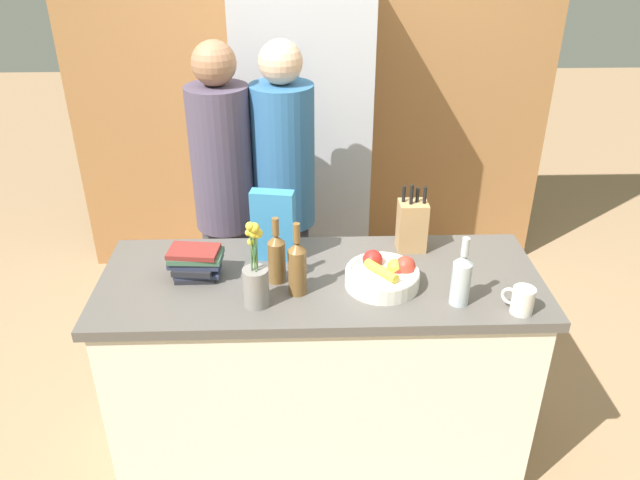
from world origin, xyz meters
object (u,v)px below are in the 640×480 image
Objects in this scene: bottle_vinegar at (461,278)px; person_in_blue at (284,193)px; coffee_mug at (522,300)px; refrigerator at (303,146)px; book_stack at (196,262)px; person_at_sink at (225,195)px; bottle_wine at (297,266)px; cereal_box at (273,226)px; knife_block at (412,225)px; fruit_bowl at (384,274)px; bottle_oil at (277,257)px; flower_vase at (256,279)px.

person_in_blue reaches higher than bottle_vinegar.
refrigerator is at bearing 115.47° from coffee_mug.
refrigerator is 7.02× the size of bottle_vinegar.
refrigerator is 17.39× the size of coffee_mug.
person_at_sink is (0.05, 0.61, -0.00)m from book_stack.
person_at_sink is at bearing 114.87° from bottle_wine.
refrigerator is 6.49× the size of bottle_wine.
cereal_box is 1.41× the size of book_stack.
person_in_blue is (-0.53, 0.45, -0.05)m from knife_block.
fruit_bowl is 0.95× the size of knife_block.
refrigerator reaches higher than bottle_oil.
refrigerator is 1.52m from flower_vase.
bottle_vinegar is (-0.21, 0.06, 0.06)m from coffee_mug.
fruit_bowl is 0.50m from coffee_mug.
knife_block reaches higher than fruit_bowl.
coffee_mug is (0.93, -0.08, -0.06)m from flower_vase.
bottle_oil is (-0.11, -1.35, 0.06)m from refrigerator.
cereal_box is at bearing -173.66° from knife_block.
bottle_vinegar is at bearing -70.16° from refrigerator.
fruit_bowl is 0.95× the size of cereal_box.
flower_vase reaches higher than bottle_vinegar.
bottle_oil is at bearing -7.48° from book_stack.
fruit_bowl is 0.17× the size of person_in_blue.
refrigerator reaches higher than person_at_sink.
refrigerator is 1.42m from fruit_bowl.
cereal_box is (-0.13, -1.18, 0.10)m from refrigerator.
knife_block is at bearing 12.58° from book_stack.
book_stack is at bearing 173.59° from fruit_bowl.
coffee_mug is at bearing -22.83° from fruit_bowl.
bottle_vinegar reaches higher than fruit_bowl.
person_at_sink is (-0.67, 0.69, 0.02)m from fruit_bowl.
person_at_sink is (-1.13, 0.89, 0.01)m from coffee_mug.
book_stack is at bearing -108.03° from refrigerator.
knife_block reaches higher than book_stack.
knife_block is 0.60m from bottle_oil.
person_at_sink reaches higher than coffee_mug.
flower_vase is 1.27× the size of bottle_oil.
person_in_blue is (0.28, 0.03, -0.01)m from person_at_sink.
person_in_blue is at bearing 139.73° from knife_block.
bottle_vinegar is at bearing -14.49° from bottle_oil.
bottle_oil is (-0.55, -0.23, -0.00)m from knife_block.
bottle_oil is at bearing 66.04° from flower_vase.
bottle_vinegar is at bearing -8.41° from bottle_wine.
knife_block is 0.88m from book_stack.
bottle_vinegar is (0.26, -0.13, 0.06)m from fruit_bowl.
flower_vase is 0.20× the size of person_at_sink.
person_at_sink is at bearing 85.56° from book_stack.
flower_vase is at bearing -99.05° from cereal_box.
bottle_wine is 0.82m from person_at_sink.
fruit_bowl is at bearing -5.57° from bottle_oil.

